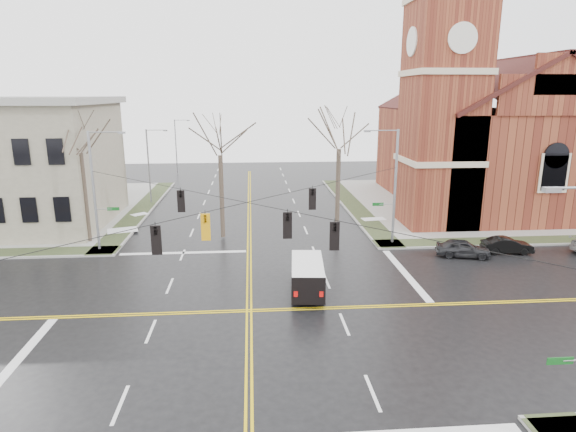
{
  "coord_description": "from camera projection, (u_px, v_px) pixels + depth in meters",
  "views": [
    {
      "loc": [
        0.26,
        -24.79,
        11.75
      ],
      "look_at": [
        2.65,
        6.0,
        3.89
      ],
      "focal_mm": 30.0,
      "sensor_mm": 36.0,
      "label": 1
    }
  ],
  "objects": [
    {
      "name": "civic_building_a",
      "position": [
        3.0,
        166.0,
        43.15
      ],
      "size": [
        18.0,
        14.0,
        11.0
      ],
      "primitive_type": "cube",
      "color": "gray",
      "rests_on": "ground"
    },
    {
      "name": "tree_ne",
      "position": [
        339.0,
        143.0,
        37.99
      ],
      "size": [
        4.0,
        4.0,
        11.02
      ],
      "color": "#3B3125",
      "rests_on": "ground"
    },
    {
      "name": "signal_pole_ne",
      "position": [
        393.0,
        183.0,
        37.57
      ],
      "size": [
        2.75,
        0.22,
        9.0
      ],
      "color": "gray",
      "rests_on": "ground"
    },
    {
      "name": "streetlight_north_a",
      "position": [
        150.0,
        163.0,
        51.98
      ],
      "size": [
        2.3,
        0.2,
        8.0
      ],
      "color": "gray",
      "rests_on": "ground"
    },
    {
      "name": "ground",
      "position": [
        249.0,
        311.0,
        26.83
      ],
      "size": [
        120.0,
        120.0,
        0.0
      ],
      "primitive_type": "plane",
      "color": "black",
      "rests_on": "ground"
    },
    {
      "name": "tree_nw_near",
      "position": [
        220.0,
        150.0,
        38.43
      ],
      "size": [
        4.0,
        4.0,
        10.22
      ],
      "color": "#3B3125",
      "rests_on": "ground"
    },
    {
      "name": "parked_car_a",
      "position": [
        463.0,
        248.0,
        35.59
      ],
      "size": [
        4.12,
        2.45,
        1.31
      ],
      "primitive_type": "imported",
      "rotation": [
        0.0,
        0.0,
        1.32
      ],
      "color": "black",
      "rests_on": "ground"
    },
    {
      "name": "streetlight_north_b",
      "position": [
        177.0,
        144.0,
        71.3
      ],
      "size": [
        2.3,
        0.2,
        8.0
      ],
      "color": "gray",
      "rests_on": "ground"
    },
    {
      "name": "traffic_signals",
      "position": [
        247.0,
        219.0,
        24.84
      ],
      "size": [
        8.21,
        8.26,
        1.3
      ],
      "color": "black",
      "rests_on": "ground"
    },
    {
      "name": "sidewalks",
      "position": [
        249.0,
        309.0,
        26.81
      ],
      "size": [
        80.0,
        80.0,
        0.17
      ],
      "color": "gray",
      "rests_on": "ground"
    },
    {
      "name": "tree_nw_far",
      "position": [
        80.0,
        147.0,
        37.25
      ],
      "size": [
        4.0,
        4.0,
        10.7
      ],
      "color": "#3B3125",
      "rests_on": "ground"
    },
    {
      "name": "signal_pole_nw",
      "position": [
        96.0,
        188.0,
        35.87
      ],
      "size": [
        2.75,
        0.22,
        9.0
      ],
      "color": "gray",
      "rests_on": "ground"
    },
    {
      "name": "cargo_van",
      "position": [
        307.0,
        273.0,
        29.33
      ],
      "size": [
        2.34,
        5.09,
        1.88
      ],
      "rotation": [
        0.0,
        0.0,
        -0.09
      ],
      "color": "white",
      "rests_on": "ground"
    },
    {
      "name": "span_wires",
      "position": [
        247.0,
        202.0,
        25.3
      ],
      "size": [
        23.02,
        23.02,
        0.03
      ],
      "color": "black",
      "rests_on": "ground"
    },
    {
      "name": "parked_car_b",
      "position": [
        507.0,
        245.0,
        36.42
      ],
      "size": [
        3.8,
        1.61,
        1.22
      ],
      "primitive_type": "imported",
      "rotation": [
        0.0,
        0.0,
        1.48
      ],
      "color": "black",
      "rests_on": "ground"
    },
    {
      "name": "church",
      "position": [
        484.0,
        126.0,
        50.55
      ],
      "size": [
        24.28,
        27.48,
        27.5
      ],
      "color": "maroon",
      "rests_on": "ground"
    },
    {
      "name": "road_markings",
      "position": [
        249.0,
        311.0,
        26.83
      ],
      "size": [
        100.0,
        100.0,
        0.01
      ],
      "color": "gold",
      "rests_on": "ground"
    }
  ]
}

